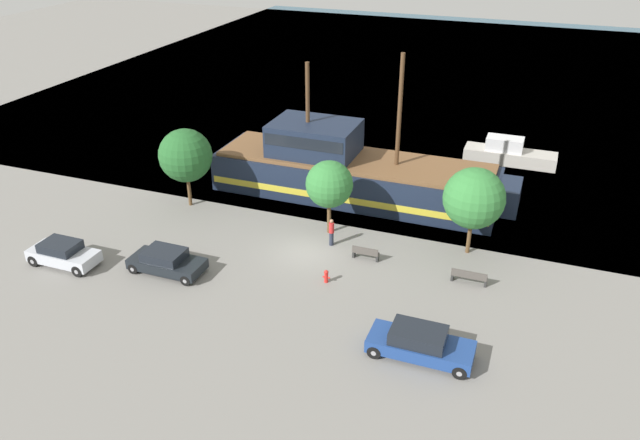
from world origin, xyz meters
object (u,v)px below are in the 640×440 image
(parked_car_curb_front, at_px, (63,254))
(bench_promenade_east, at_px, (469,276))
(moored_boat_dockside, at_px, (509,154))
(pedestrian_walking_near, at_px, (331,232))
(pirate_ship, at_px, (350,171))
(parked_car_curb_rear, at_px, (420,343))
(parked_car_curb_mid, at_px, (166,261))
(bench_promenade_west, at_px, (365,253))
(fire_hydrant, at_px, (326,276))

(parked_car_curb_front, distance_m, bench_promenade_east, 23.10)
(moored_boat_dockside, bearing_deg, pedestrian_walking_near, -116.63)
(pirate_ship, distance_m, parked_car_curb_front, 19.37)
(parked_car_curb_front, relative_size, parked_car_curb_rear, 0.84)
(bench_promenade_east, bearing_deg, parked_car_curb_mid, -163.52)
(pirate_ship, height_order, parked_car_curb_mid, pirate_ship)
(parked_car_curb_rear, distance_m, bench_promenade_west, 8.87)
(pirate_ship, xyz_separation_m, fire_hydrant, (2.36, -11.16, -1.43))
(moored_boat_dockside, distance_m, parked_car_curb_front, 33.60)
(moored_boat_dockside, xyz_separation_m, parked_car_curb_mid, (-16.45, -23.55, -0.10))
(fire_hydrant, distance_m, pedestrian_walking_near, 4.17)
(pirate_ship, relative_size, pedestrian_walking_near, 11.99)
(pedestrian_walking_near, bearing_deg, bench_promenade_east, -8.88)
(parked_car_curb_front, bearing_deg, parked_car_curb_rear, -1.94)
(moored_boat_dockside, height_order, fire_hydrant, moored_boat_dockside)
(parked_car_curb_front, distance_m, pedestrian_walking_near, 15.67)
(parked_car_curb_rear, distance_m, fire_hydrant, 7.55)
(pirate_ship, xyz_separation_m, bench_promenade_west, (3.68, -8.07, -1.41))
(pirate_ship, height_order, bench_promenade_east, pirate_ship)
(pirate_ship, relative_size, bench_promenade_east, 10.88)
(pedestrian_walking_near, bearing_deg, parked_car_curb_front, -151.03)
(pirate_ship, distance_m, moored_boat_dockside, 14.33)
(parked_car_curb_front, height_order, parked_car_curb_rear, parked_car_curb_rear)
(parked_car_curb_front, height_order, pedestrian_walking_near, pedestrian_walking_near)
(moored_boat_dockside, bearing_deg, parked_car_curb_mid, -124.94)
(parked_car_curb_mid, distance_m, bench_promenade_east, 16.94)
(parked_car_curb_rear, bearing_deg, parked_car_curb_mid, 171.79)
(parked_car_curb_rear, height_order, bench_promenade_east, parked_car_curb_rear)
(bench_promenade_east, height_order, bench_promenade_west, same)
(parked_car_curb_front, height_order, bench_promenade_east, parked_car_curb_front)
(parked_car_curb_front, xyz_separation_m, parked_car_curb_mid, (5.99, 1.46, -0.06))
(moored_boat_dockside, bearing_deg, bench_promenade_east, -90.65)
(parked_car_curb_mid, relative_size, bench_promenade_east, 2.21)
(bench_promenade_west, height_order, pedestrian_walking_near, pedestrian_walking_near)
(parked_car_curb_front, height_order, bench_promenade_west, parked_car_curb_front)
(parked_car_curb_rear, xyz_separation_m, bench_promenade_west, (-4.87, 7.41, -0.30))
(parked_car_curb_rear, xyz_separation_m, pedestrian_walking_near, (-7.31, 8.30, 0.16))
(parked_car_curb_rear, xyz_separation_m, bench_promenade_east, (1.21, 6.97, -0.29))
(fire_hydrant, bearing_deg, parked_car_curb_front, -166.34)
(parked_car_curb_mid, height_order, parked_car_curb_rear, parked_car_curb_rear)
(moored_boat_dockside, xyz_separation_m, fire_hydrant, (-7.61, -21.40, -0.35))
(bench_promenade_east, bearing_deg, pirate_ship, 138.91)
(parked_car_curb_front, xyz_separation_m, pedestrian_walking_near, (13.71, 7.59, 0.17))
(parked_car_curb_rear, relative_size, pedestrian_walking_near, 2.76)
(parked_car_curb_front, relative_size, fire_hydrant, 5.33)
(bench_promenade_west, bearing_deg, moored_boat_dockside, 71.05)
(parked_car_curb_mid, height_order, fire_hydrant, parked_car_curb_mid)
(fire_hydrant, bearing_deg, bench_promenade_east, 19.74)
(pirate_ship, bearing_deg, moored_boat_dockside, 45.78)
(bench_promenade_east, bearing_deg, parked_car_curb_rear, -99.82)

